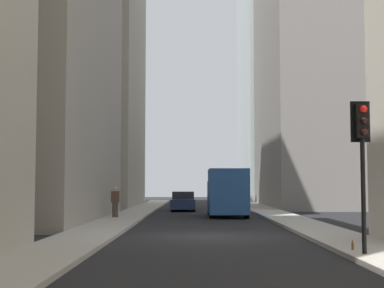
{
  "coord_description": "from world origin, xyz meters",
  "views": [
    {
      "loc": [
        -21.92,
        0.58,
        1.94
      ],
      "look_at": [
        16.57,
        0.74,
        4.64
      ],
      "focal_mm": 54.02,
      "sensor_mm": 36.0,
      "label": 1
    }
  ],
  "objects_px": {
    "sedan_navy": "(183,202)",
    "pedestrian": "(115,200)",
    "delivery_truck": "(227,192)",
    "traffic_light_foreground": "(362,141)",
    "discarded_bottle": "(353,246)"
  },
  "relations": [
    {
      "from": "sedan_navy",
      "to": "pedestrian",
      "type": "bearing_deg",
      "value": 161.75
    },
    {
      "from": "sedan_navy",
      "to": "traffic_light_foreground",
      "type": "relative_size",
      "value": 1.07
    },
    {
      "from": "pedestrian",
      "to": "discarded_bottle",
      "type": "relative_size",
      "value": 6.26
    },
    {
      "from": "traffic_light_foreground",
      "to": "discarded_bottle",
      "type": "bearing_deg",
      "value": 4.03
    },
    {
      "from": "delivery_truck",
      "to": "sedan_navy",
      "type": "height_order",
      "value": "delivery_truck"
    },
    {
      "from": "sedan_navy",
      "to": "pedestrian",
      "type": "xyz_separation_m",
      "value": [
        -10.78,
        3.56,
        0.4
      ]
    },
    {
      "from": "traffic_light_foreground",
      "to": "pedestrian",
      "type": "bearing_deg",
      "value": 27.73
    },
    {
      "from": "pedestrian",
      "to": "sedan_navy",
      "type": "bearing_deg",
      "value": -18.25
    },
    {
      "from": "sedan_navy",
      "to": "discarded_bottle",
      "type": "distance_m",
      "value": 27.15
    },
    {
      "from": "traffic_light_foreground",
      "to": "discarded_bottle",
      "type": "xyz_separation_m",
      "value": [
        0.9,
        0.06,
        -2.85
      ]
    },
    {
      "from": "sedan_navy",
      "to": "pedestrian",
      "type": "relative_size",
      "value": 2.54
    },
    {
      "from": "discarded_bottle",
      "to": "sedan_navy",
      "type": "bearing_deg",
      "value": 11.03
    },
    {
      "from": "traffic_light_foreground",
      "to": "pedestrian",
      "type": "height_order",
      "value": "traffic_light_foreground"
    },
    {
      "from": "discarded_bottle",
      "to": "traffic_light_foreground",
      "type": "bearing_deg",
      "value": -175.97
    },
    {
      "from": "delivery_truck",
      "to": "pedestrian",
      "type": "distance_m",
      "value": 7.2
    }
  ]
}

